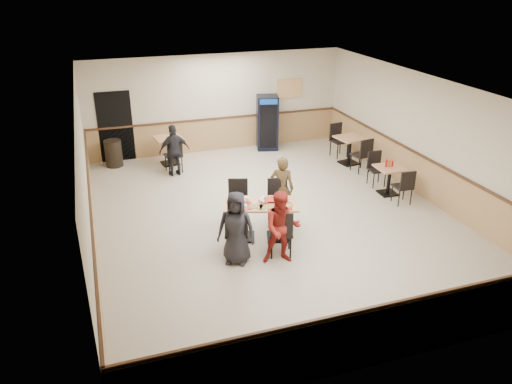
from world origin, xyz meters
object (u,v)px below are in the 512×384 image
object	(u,v)px
diner_woman_right	(282,228)
diner_man_opposite	(282,188)
side_table_near	(389,176)
pepsi_cooler	(267,123)
lone_diner	(174,150)
back_table	(169,146)
diner_woman_left	(236,228)
side_table_far	(350,146)
main_table	(261,215)
trash_bin	(114,153)

from	to	relation	value
diner_woman_right	diner_man_opposite	world-z (taller)	diner_man_opposite
diner_woman_right	side_table_near	bearing A→B (deg)	44.22
diner_man_opposite	side_table_near	world-z (taller)	diner_man_opposite
diner_man_opposite	pepsi_cooler	size ratio (longest dim) A/B	0.88
lone_diner	back_table	world-z (taller)	lone_diner
pepsi_cooler	diner_woman_left	bearing A→B (deg)	-100.87
diner_woman_left	diner_woman_right	xyz separation A→B (m)	(0.84, -0.27, 0.00)
diner_woman_right	back_table	bearing A→B (deg)	115.34
diner_woman_left	diner_woman_right	size ratio (longest dim) A/B	1.00
lone_diner	side_table_far	distance (m)	5.09
back_table	main_table	bearing A→B (deg)	-78.03
diner_woman_left	lone_diner	world-z (taller)	diner_woman_left
side_table_far	back_table	world-z (taller)	side_table_far
side_table_near	trash_bin	bearing A→B (deg)	146.53
pepsi_cooler	trash_bin	xyz separation A→B (m)	(-4.77, -0.04, -0.47)
lone_diner	trash_bin	size ratio (longest dim) A/B	1.86
lone_diner	main_table	bearing A→B (deg)	97.62
main_table	trash_bin	size ratio (longest dim) A/B	2.18
back_table	pepsi_cooler	distance (m)	3.24
main_table	side_table_near	size ratio (longest dim) A/B	2.32
diner_man_opposite	side_table_far	distance (m)	4.17
diner_man_opposite	diner_woman_left	bearing A→B (deg)	74.34
side_table_far	trash_bin	bearing A→B (deg)	163.00
diner_man_opposite	side_table_near	xyz separation A→B (m)	(3.09, 0.40, -0.26)
diner_woman_left	diner_man_opposite	size ratio (longest dim) A/B	0.99
diner_woman_left	side_table_near	xyz separation A→B (m)	(4.61, 1.87, -0.26)
diner_woman_right	lone_diner	bearing A→B (deg)	117.20
diner_woman_right	side_table_far	distance (m)	5.89
lone_diner	diner_woman_left	bearing A→B (deg)	86.83
diner_woman_right	diner_man_opposite	distance (m)	1.88
diner_woman_right	main_table	bearing A→B (deg)	109.06
lone_diner	pepsi_cooler	world-z (taller)	pepsi_cooler
side_table_near	diner_woman_left	bearing A→B (deg)	-157.87
side_table_near	diner_man_opposite	bearing A→B (deg)	-172.66
lone_diner	side_table_far	world-z (taller)	lone_diner
diner_man_opposite	side_table_near	bearing A→B (deg)	-142.51
back_table	side_table_near	bearing A→B (deg)	-38.71
diner_woman_right	side_table_near	distance (m)	4.35
diner_man_opposite	lone_diner	xyz separation A→B (m)	(-1.84, 3.43, -0.03)
back_table	diner_woman_right	bearing A→B (deg)	-79.25
side_table_near	trash_bin	xyz separation A→B (m)	(-6.50, 4.30, -0.10)
diner_woman_left	side_table_far	size ratio (longest dim) A/B	1.70
side_table_far	trash_bin	xyz separation A→B (m)	(-6.61, 2.02, -0.15)
diner_man_opposite	pepsi_cooler	distance (m)	4.93
main_table	diner_woman_right	distance (m)	1.03
pepsi_cooler	trash_bin	world-z (taller)	pepsi_cooler
main_table	trash_bin	bearing A→B (deg)	133.93
diner_woman_right	diner_man_opposite	xyz separation A→B (m)	(0.68, 1.75, 0.01)
pepsi_cooler	diner_woman_right	bearing A→B (deg)	-93.48
main_table	side_table_far	distance (m)	5.22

